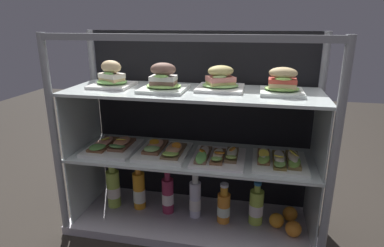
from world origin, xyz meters
name	(u,v)px	position (x,y,z in m)	size (l,w,h in m)	color
ground_plane	(192,225)	(0.00, 0.00, -0.01)	(6.00, 6.00, 0.02)	black
case_base_deck	(192,220)	(0.00, 0.00, 0.02)	(1.21, 0.43, 0.04)	#BDB5BE
case_frame	(197,121)	(0.00, 0.12, 0.52)	(1.21, 0.43, 0.95)	gray
riser_lower_tier	(192,188)	(0.00, 0.00, 0.21)	(1.14, 0.36, 0.33)	silver
shelf_lower_glass	(192,156)	(0.00, 0.00, 0.38)	(1.16, 0.38, 0.01)	silver
riser_upper_tier	(192,125)	(0.00, 0.00, 0.53)	(1.14, 0.36, 0.30)	silver
shelf_upper_glass	(192,92)	(0.00, 0.00, 0.69)	(1.16, 0.38, 0.01)	silver
plated_roll_sandwich_mid_right	(112,77)	(-0.39, 0.01, 0.74)	(0.19, 0.19, 0.12)	white
plated_roll_sandwich_near_left_corner	(163,81)	(-0.12, -0.03, 0.74)	(0.20, 0.20, 0.12)	white
plated_roll_sandwich_right_of_center	(220,81)	(0.12, 0.05, 0.74)	(0.21, 0.21, 0.11)	white
plated_roll_sandwich_left_of_center	(282,84)	(0.39, 0.01, 0.74)	(0.18, 0.18, 0.11)	white
open_sandwich_tray_center	(112,146)	(-0.40, -0.02, 0.41)	(0.24, 0.26, 0.06)	white
open_sandwich_tray_far_left	(164,150)	(-0.13, -0.02, 0.41)	(0.24, 0.26, 0.06)	white
open_sandwich_tray_left_of_center	(218,156)	(0.13, -0.04, 0.40)	(0.24, 0.26, 0.05)	white
open_sandwich_tray_mid_left	(280,160)	(0.40, -0.02, 0.40)	(0.24, 0.26, 0.07)	white
juice_bottle_back_center	(113,188)	(-0.43, 0.02, 0.15)	(0.07, 0.07, 0.25)	#AECC4E
juice_bottle_back_right	(139,191)	(-0.29, 0.03, 0.14)	(0.06, 0.06, 0.25)	orange
juice_bottle_front_second	(168,195)	(-0.13, 0.02, 0.14)	(0.06, 0.06, 0.25)	#A02B4C
juice_bottle_front_fourth	(195,199)	(0.01, 0.01, 0.14)	(0.06, 0.06, 0.25)	white
juice_bottle_back_left	(224,207)	(0.16, -0.01, 0.12)	(0.06, 0.06, 0.21)	orange
juice_bottle_tucked_behind	(256,207)	(0.32, 0.02, 0.13)	(0.07, 0.07, 0.22)	#B2D14B
orange_fruit_beside_bottles	(277,220)	(0.42, 0.00, 0.08)	(0.07, 0.07, 0.07)	orange
orange_fruit_near_left_post	(293,229)	(0.49, -0.05, 0.08)	(0.07, 0.07, 0.07)	orange
orange_fruit_rolled_forward	(290,214)	(0.48, 0.07, 0.08)	(0.07, 0.07, 0.07)	orange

